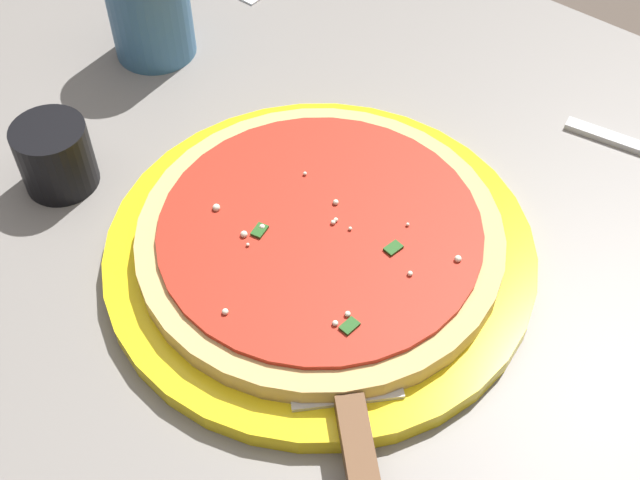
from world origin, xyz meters
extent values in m
cube|color=black|center=(0.41, -0.28, 0.35)|extent=(0.06, 0.06, 0.70)
cube|color=gray|center=(0.00, 0.00, 0.71)|extent=(0.95, 0.70, 0.03)
cylinder|color=yellow|center=(0.01, 0.05, 0.74)|extent=(0.31, 0.31, 0.01)
cylinder|color=#DBB26B|center=(0.01, 0.05, 0.75)|extent=(0.26, 0.26, 0.02)
cylinder|color=red|center=(0.01, 0.05, 0.76)|extent=(0.23, 0.23, 0.00)
sphere|color=#EFEACC|center=(-0.05, 0.10, 0.76)|extent=(0.00, 0.00, 0.00)
sphere|color=#EFEACC|center=(-0.04, 0.01, 0.76)|extent=(0.00, 0.00, 0.00)
sphere|color=#EFEACC|center=(-0.01, 0.03, 0.76)|extent=(0.00, 0.00, 0.00)
sphere|color=#EFEACC|center=(-0.06, 0.09, 0.76)|extent=(0.00, 0.00, 0.00)
sphere|color=#EFEACC|center=(0.01, 0.02, 0.76)|extent=(0.00, 0.00, 0.00)
sphere|color=#EFEACC|center=(0.01, 0.14, 0.76)|extent=(0.00, 0.00, 0.00)
sphere|color=#EFEACC|center=(-0.07, 0.04, 0.76)|extent=(0.00, 0.00, 0.00)
sphere|color=#EFEACC|center=(0.07, 0.08, 0.76)|extent=(0.01, 0.01, 0.01)
sphere|color=#EFEACC|center=(0.03, 0.09, 0.76)|extent=(0.00, 0.00, 0.00)
sphere|color=#EFEACC|center=(0.04, 0.08, 0.76)|extent=(0.01, 0.01, 0.01)
sphere|color=#EFEACC|center=(0.00, 0.04, 0.76)|extent=(0.00, 0.00, 0.00)
sphere|color=#EFEACC|center=(-0.09, 0.01, 0.76)|extent=(0.00, 0.00, 0.00)
sphere|color=#EFEACC|center=(0.00, 0.03, 0.76)|extent=(0.00, 0.00, 0.00)
sphere|color=#EFEACC|center=(0.04, 0.07, 0.76)|extent=(0.00, 0.00, 0.00)
sphere|color=#EFEACC|center=(0.05, 0.01, 0.76)|extent=(0.00, 0.00, 0.00)
cube|color=#23561E|center=(-0.05, 0.03, 0.76)|extent=(0.01, 0.01, 0.00)
cube|color=#23561E|center=(0.04, 0.08, 0.76)|extent=(0.01, 0.01, 0.00)
cube|color=#23561E|center=(-0.06, 0.10, 0.76)|extent=(0.01, 0.01, 0.00)
cube|color=silver|center=(-0.06, 0.10, 0.74)|extent=(0.11, 0.11, 0.00)
cylinder|color=teal|center=(0.27, -0.05, 0.78)|extent=(0.07, 0.07, 0.11)
cylinder|color=black|center=(0.21, 0.11, 0.76)|extent=(0.06, 0.06, 0.05)
camera|label=1|loc=(-0.23, 0.34, 1.20)|focal=46.84mm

